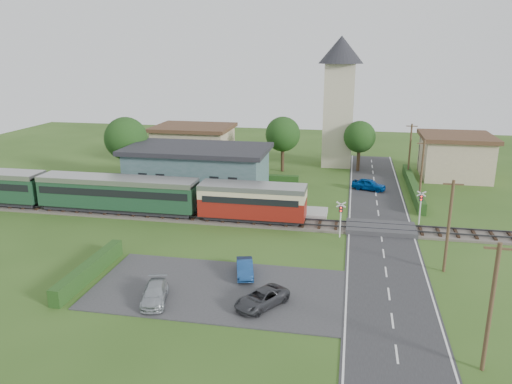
% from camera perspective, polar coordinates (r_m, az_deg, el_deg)
% --- Properties ---
extents(ground, '(120.00, 120.00, 0.00)m').
position_cam_1_polar(ground, '(45.35, 1.42, -4.45)').
color(ground, '#2D4C19').
extents(railway_track, '(76.00, 3.20, 0.49)m').
position_cam_1_polar(railway_track, '(47.17, 1.83, -3.49)').
color(railway_track, '#4C443D').
rests_on(railway_track, ground).
extents(road, '(6.00, 70.00, 0.05)m').
position_cam_1_polar(road, '(44.89, 14.15, -5.14)').
color(road, '#28282B').
rests_on(road, ground).
extents(car_park, '(17.00, 9.00, 0.08)m').
position_cam_1_polar(car_park, '(34.88, -4.43, -10.99)').
color(car_park, '#333335').
rests_on(car_park, ground).
extents(crossing_deck, '(6.20, 3.40, 0.45)m').
position_cam_1_polar(crossing_deck, '(46.70, 14.06, -4.04)').
color(crossing_deck, '#333335').
rests_on(crossing_deck, ground).
extents(platform, '(30.00, 3.00, 0.45)m').
position_cam_1_polar(platform, '(52.47, -8.45, -1.49)').
color(platform, gray).
rests_on(platform, ground).
extents(equipment_hut, '(2.30, 2.30, 2.55)m').
position_cam_1_polar(equipment_hut, '(55.17, -16.38, 0.54)').
color(equipment_hut, beige).
rests_on(equipment_hut, platform).
extents(station_building, '(16.00, 9.00, 5.30)m').
position_cam_1_polar(station_building, '(57.11, -6.64, 2.59)').
color(station_building, '#385857').
rests_on(station_building, ground).
extents(train, '(43.20, 2.90, 3.40)m').
position_cam_1_polar(train, '(52.66, -18.60, 0.11)').
color(train, '#232328').
rests_on(train, ground).
extents(church_tower, '(6.00, 6.00, 17.60)m').
position_cam_1_polar(church_tower, '(70.16, 9.52, 11.20)').
color(church_tower, beige).
rests_on(church_tower, ground).
extents(house_west, '(10.80, 8.80, 5.50)m').
position_cam_1_polar(house_west, '(71.64, -7.11, 5.39)').
color(house_west, tan).
rests_on(house_west, ground).
extents(house_east, '(8.80, 8.80, 5.50)m').
position_cam_1_polar(house_east, '(68.43, 21.78, 3.87)').
color(house_east, tan).
rests_on(house_east, ground).
extents(hedge_carpark, '(0.80, 9.00, 1.20)m').
position_cam_1_polar(hedge_carpark, '(38.10, -18.52, -8.47)').
color(hedge_carpark, '#193814').
rests_on(hedge_carpark, ground).
extents(hedge_roadside, '(0.80, 18.00, 1.20)m').
position_cam_1_polar(hedge_roadside, '(60.31, 17.48, 0.61)').
color(hedge_roadside, '#193814').
rests_on(hedge_roadside, ground).
extents(hedge_station, '(22.00, 0.80, 1.30)m').
position_cam_1_polar(hedge_station, '(61.77, -5.33, 1.70)').
color(hedge_station, '#193814').
rests_on(hedge_station, ground).
extents(tree_a, '(5.20, 5.20, 8.00)m').
position_cam_1_polar(tree_a, '(62.97, -14.65, 5.93)').
color(tree_a, '#332316').
rests_on(tree_a, ground).
extents(tree_b, '(4.60, 4.60, 7.34)m').
position_cam_1_polar(tree_b, '(66.42, 3.09, 6.61)').
color(tree_b, '#332316').
rests_on(tree_b, ground).
extents(tree_c, '(4.20, 4.20, 6.78)m').
position_cam_1_polar(tree_c, '(67.84, 11.76, 6.18)').
color(tree_c, '#332316').
rests_on(tree_c, ground).
extents(utility_pole_a, '(1.40, 0.22, 7.00)m').
position_cam_1_polar(utility_pole_a, '(27.79, 25.27, -11.74)').
color(utility_pole_a, '#473321').
rests_on(utility_pole_a, ground).
extents(utility_pole_b, '(1.40, 0.22, 7.00)m').
position_cam_1_polar(utility_pole_b, '(38.60, 21.16, -3.57)').
color(utility_pole_b, '#473321').
rests_on(utility_pole_b, ground).
extents(utility_pole_c, '(1.40, 0.22, 7.00)m').
position_cam_1_polar(utility_pole_c, '(53.81, 18.39, 2.05)').
color(utility_pole_c, '#473321').
rests_on(utility_pole_c, ground).
extents(utility_pole_d, '(1.40, 0.22, 7.00)m').
position_cam_1_polar(utility_pole_d, '(65.46, 17.17, 4.54)').
color(utility_pole_d, '#473321').
rests_on(utility_pole_d, ground).
extents(crossing_signal_near, '(0.84, 0.28, 3.28)m').
position_cam_1_polar(crossing_signal_near, '(43.71, 9.65, -2.50)').
color(crossing_signal_near, silver).
rests_on(crossing_signal_near, ground).
extents(crossing_signal_far, '(0.84, 0.28, 3.28)m').
position_cam_1_polar(crossing_signal_far, '(48.73, 18.31, -1.16)').
color(crossing_signal_far, silver).
rests_on(crossing_signal_far, ground).
extents(streetlamp_west, '(0.30, 0.30, 5.15)m').
position_cam_1_polar(streetlamp_west, '(69.56, -13.90, 4.93)').
color(streetlamp_west, '#3F3F47').
rests_on(streetlamp_west, ground).
extents(streetlamp_east, '(0.30, 0.30, 5.15)m').
position_cam_1_polar(streetlamp_east, '(70.66, 18.19, 4.77)').
color(streetlamp_east, '#3F3F47').
rests_on(streetlamp_east, ground).
extents(car_on_road, '(4.20, 2.74, 1.33)m').
position_cam_1_polar(car_on_road, '(59.41, 12.77, 0.85)').
color(car_on_road, navy).
rests_on(car_on_road, road).
extents(car_park_blue, '(1.95, 3.50, 1.09)m').
position_cam_1_polar(car_park_blue, '(36.43, -1.29, -8.69)').
color(car_park_blue, navy).
rests_on(car_park_blue, car_park).
extents(car_park_silver, '(2.41, 4.02, 1.09)m').
position_cam_1_polar(car_park_silver, '(33.57, -11.49, -11.30)').
color(car_park_silver, '#979DA3').
rests_on(car_park_silver, car_park).
extents(car_park_dark, '(3.63, 4.22, 1.08)m').
position_cam_1_polar(car_park_dark, '(32.37, 0.65, -12.06)').
color(car_park_dark, '#36373C').
rests_on(car_park_dark, car_park).
extents(pedestrian_near, '(0.72, 0.60, 1.68)m').
position_cam_1_polar(pedestrian_near, '(49.75, 0.14, -1.00)').
color(pedestrian_near, gray).
rests_on(pedestrian_near, platform).
extents(pedestrian_far, '(0.94, 1.06, 1.81)m').
position_cam_1_polar(pedestrian_far, '(53.64, -13.89, -0.15)').
color(pedestrian_far, gray).
rests_on(pedestrian_far, platform).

